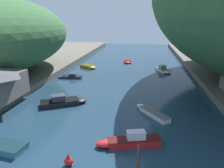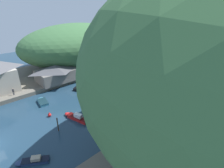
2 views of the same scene
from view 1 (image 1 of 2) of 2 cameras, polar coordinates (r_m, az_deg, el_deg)
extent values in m
plane|color=#1E384C|center=(35.30, 2.18, -1.23)|extent=(130.00, 130.00, 0.00)
cube|color=red|center=(20.23, 5.81, -14.86)|extent=(4.75, 2.30, 0.64)
ellipsoid|color=red|center=(19.93, -0.92, -15.31)|extent=(2.51, 1.66, 0.64)
cube|color=#450A0A|center=(20.06, 5.84, -14.04)|extent=(4.85, 2.35, 0.03)
cube|color=silver|center=(19.91, 6.29, -13.11)|extent=(1.77, 1.20, 0.75)
cube|color=black|center=(29.47, -13.50, -4.77)|extent=(5.14, 4.01, 0.63)
ellipsoid|color=black|center=(29.77, -8.94, -4.28)|extent=(3.00, 2.80, 0.63)
cube|color=black|center=(29.36, -13.54, -4.17)|extent=(5.24, 4.09, 0.03)
cube|color=#333842|center=(29.22, -13.88, -3.52)|extent=(2.13, 2.02, 0.77)
cube|color=red|center=(57.31, 4.08, 6.00)|extent=(2.05, 3.60, 0.47)
ellipsoid|color=red|center=(55.60, 4.07, 5.67)|extent=(1.84, 1.86, 0.47)
cube|color=#450A0A|center=(57.26, 4.09, 6.25)|extent=(2.09, 3.68, 0.03)
cube|color=teal|center=(21.56, -25.95, -14.65)|extent=(3.65, 2.33, 0.54)
cube|color=#132A33|center=(21.42, -26.05, -13.98)|extent=(3.72, 2.38, 0.03)
cube|color=silver|center=(48.16, 13.01, 3.59)|extent=(3.12, 4.23, 0.56)
ellipsoid|color=silver|center=(46.52, 14.11, 3.06)|extent=(2.26, 2.42, 0.56)
cube|color=#504E4A|center=(48.10, 13.04, 3.93)|extent=(3.18, 4.31, 0.03)
cube|color=#9E937F|center=(48.13, 13.00, 4.39)|extent=(1.64, 1.72, 0.75)
cube|color=gold|center=(50.65, -6.43, 4.59)|extent=(3.66, 3.31, 0.63)
ellipsoid|color=gold|center=(49.48, -5.23, 4.34)|extent=(2.30, 2.34, 0.63)
cube|color=#4C3E0E|center=(50.58, -6.45, 4.96)|extent=(3.73, 3.38, 0.03)
cube|color=navy|center=(42.22, -10.39, 1.78)|extent=(3.76, 1.73, 0.37)
ellipsoid|color=navy|center=(42.71, -12.77, 1.81)|extent=(1.93, 1.52, 0.37)
cube|color=black|center=(42.17, -10.40, 2.05)|extent=(3.84, 1.77, 0.03)
cube|color=#333842|center=(42.08, -10.27, 2.39)|extent=(1.36, 1.11, 0.56)
cube|color=white|center=(25.97, 11.02, -7.73)|extent=(3.52, 4.21, 0.54)
ellipsoid|color=white|center=(27.56, 8.15, -6.11)|extent=(2.16, 2.40, 0.54)
cube|color=#525252|center=(25.85, 11.05, -7.16)|extent=(3.59, 4.29, 0.03)
cylinder|color=#4C3D2D|center=(16.08, 6.80, -19.91)|extent=(0.21, 0.21, 2.66)
sphere|color=#4C3D2D|center=(15.30, 6.99, -15.77)|extent=(0.19, 0.19, 0.19)
sphere|color=red|center=(18.12, -11.24, -19.23)|extent=(0.70, 0.70, 0.70)
cone|color=red|center=(17.82, -11.34, -17.87)|extent=(0.35, 0.35, 0.35)
cylinder|color=#282D3D|center=(31.73, -26.93, -2.50)|extent=(0.13, 0.13, 0.85)
cylinder|color=#282D3D|center=(31.89, -26.80, -2.40)|extent=(0.13, 0.13, 0.85)
cube|color=gold|center=(31.60, -27.04, -1.19)|extent=(0.29, 0.42, 0.62)
sphere|color=#9E7051|center=(31.48, -27.14, -0.46)|extent=(0.22, 0.22, 0.22)
camera|label=2|loc=(26.77, 97.97, 19.53)|focal=28.00mm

